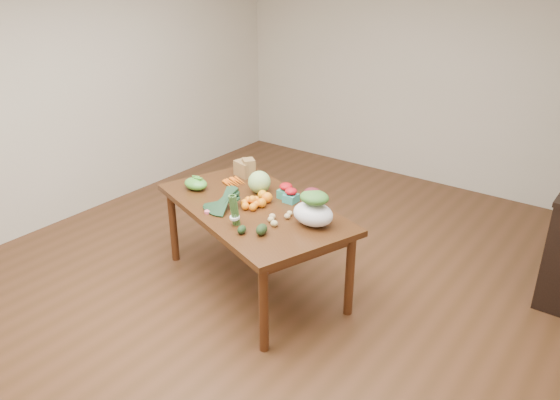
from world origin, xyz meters
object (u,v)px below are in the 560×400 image
Objects in this scene: dining_table at (254,246)px; salad_bag at (313,210)px; paper_bag at (245,167)px; cabbage at (259,182)px; kale_bunch at (218,201)px; mandarin_cluster at (252,201)px; asparagus_bundle at (234,210)px.

dining_table is 0.76m from salad_bag.
paper_bag is 1.23× the size of cabbage.
paper_bag is at bearing 133.65° from kale_bunch.
mandarin_cluster is 0.45× the size of kale_bunch.
cabbage is at bearing -32.67° from paper_bag.
cabbage is 1.07× the size of mandarin_cluster.
paper_bag is 0.95× the size of asparagus_bundle.
kale_bunch is at bearing -131.15° from mandarin_cluster.
salad_bag is (1.05, -0.46, 0.04)m from paper_bag.
paper_bag is at bearing 155.24° from dining_table.
asparagus_bundle is (0.10, -0.33, 0.07)m from mandarin_cluster.
cabbage is 0.30m from mandarin_cluster.
paper_bag is at bearing 156.34° from salad_bag.
paper_bag is 1.01m from asparagus_bundle.
cabbage is at bearing 131.21° from asparagus_bundle.
asparagus_bundle reaches higher than dining_table.
cabbage reaches higher than mandarin_cluster.
dining_table is 4.26× the size of kale_bunch.
paper_bag is at bearing 134.96° from mandarin_cluster.
paper_bag is at bearing 147.33° from cabbage.
dining_table is at bearing 74.03° from kale_bunch.
paper_bag is (-0.47, 0.46, 0.46)m from dining_table.
kale_bunch is at bearing 175.29° from asparagus_bundle.
dining_table is 6.81× the size of asparagus_bundle.
asparagus_bundle is (0.28, -0.12, 0.05)m from kale_bunch.
salad_bag is at bearing 2.78° from mandarin_cluster.
cabbage is 0.47m from kale_bunch.
dining_table is at bearing 127.17° from asparagus_bundle.
cabbage reaches higher than paper_bag.
salad_bag is (0.56, 0.03, 0.07)m from mandarin_cluster.
dining_table is at bearing -62.75° from cabbage.
asparagus_bundle is (0.59, -0.82, 0.04)m from paper_bag.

